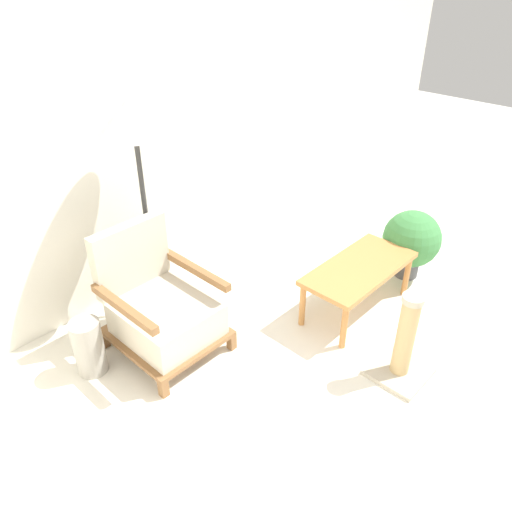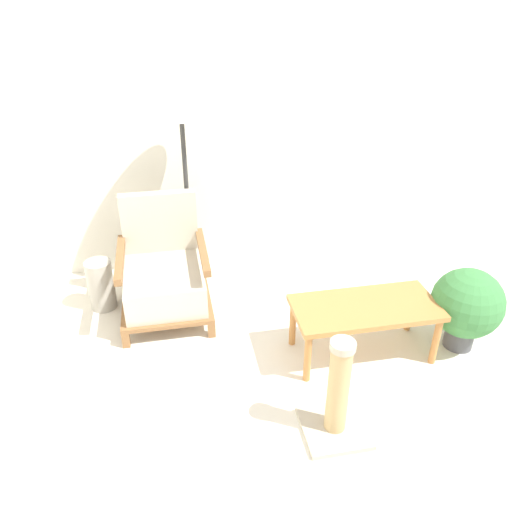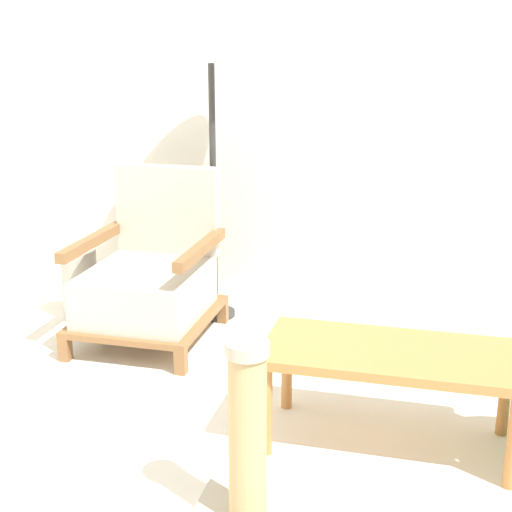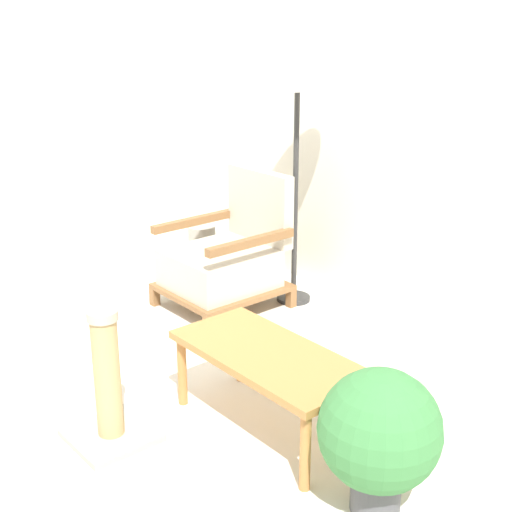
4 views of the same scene
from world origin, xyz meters
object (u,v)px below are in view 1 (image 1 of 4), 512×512
object	(u,v)px
armchair	(160,308)
scratching_post	(404,347)
floor_lamp	(134,123)
coffee_table	(359,272)
potted_plant	(411,240)
vase	(89,347)

from	to	relation	value
armchair	scratching_post	size ratio (longest dim) A/B	1.36
armchair	floor_lamp	world-z (taller)	floor_lamp
armchair	floor_lamp	size ratio (longest dim) A/B	0.52
coffee_table	potted_plant	xyz separation A→B (m)	(0.67, -0.05, -0.00)
floor_lamp	coffee_table	xyz separation A→B (m)	(1.00, -1.08, -1.07)
floor_lamp	vase	distance (m)	1.40
vase	potted_plant	size ratio (longest dim) A/B	0.67
vase	potted_plant	xyz separation A→B (m)	(2.35, -0.91, 0.14)
floor_lamp	potted_plant	bearing A→B (deg)	-34.19
scratching_post	vase	bearing A→B (deg)	132.25
armchair	scratching_post	world-z (taller)	armchair
floor_lamp	vase	xyz separation A→B (m)	(-0.68, -0.22, -1.21)
armchair	scratching_post	bearing A→B (deg)	-56.98
armchair	potted_plant	world-z (taller)	armchair
coffee_table	scratching_post	world-z (taller)	scratching_post
potted_plant	armchair	bearing A→B (deg)	157.76
armchair	vase	size ratio (longest dim) A/B	2.16
armchair	vase	distance (m)	0.50
floor_lamp	vase	size ratio (longest dim) A/B	4.11
vase	armchair	bearing A→B (deg)	-16.77
floor_lamp	armchair	bearing A→B (deg)	-120.90
armchair	vase	bearing A→B (deg)	163.23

